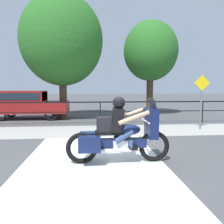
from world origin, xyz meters
The scene contains 9 objects.
ground_plane centered at (0.00, 0.00, 0.00)m, with size 120.00×120.00×0.00m, color #4C4C4F.
sidewalk_band centered at (0.00, 3.40, 0.01)m, with size 44.00×2.40×0.01m, color #A8A59E.
crosswalk_band centered at (-0.37, -0.20, 0.00)m, with size 3.25×6.00×0.01m, color silver.
fence_railing centered at (0.00, 5.04, 0.86)m, with size 36.00×0.05×1.09m.
motorcycle centered at (0.23, -0.41, 0.68)m, with size 2.42×0.76×1.54m.
parked_car centered at (-3.98, 7.24, 0.90)m, with size 4.24×1.79×1.58m.
street_sign centered at (4.11, 3.32, 1.40)m, with size 0.65×0.06×2.26m.
tree_behind_sign centered at (3.35, 8.62, 4.04)m, with size 3.42×3.42×5.95m.
tree_behind_car centered at (-1.98, 7.00, 4.27)m, with size 4.42×4.42×6.71m.
Camera 1 is at (-0.38, -5.31, 1.73)m, focal length 35.00 mm.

